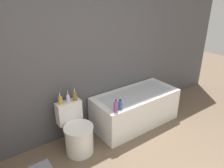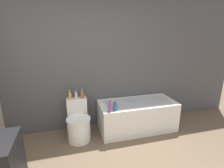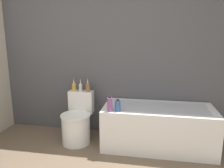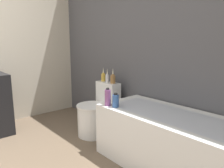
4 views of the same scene
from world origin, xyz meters
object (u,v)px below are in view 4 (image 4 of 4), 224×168
(shampoo_bottle_short, at_px, (116,101))
(vase_gold, at_px, (103,76))
(shampoo_bottle_tall, at_px, (108,97))
(toilet, at_px, (96,114))
(vase_silver, at_px, (107,78))
(bathtub, at_px, (169,141))
(vase_bronze, at_px, (113,78))

(shampoo_bottle_short, bearing_deg, vase_gold, 149.87)
(vase_gold, xyz_separation_m, shampoo_bottle_tall, (0.63, -0.45, -0.10))
(toilet, relative_size, vase_silver, 3.52)
(vase_silver, xyz_separation_m, shampoo_bottle_short, (0.61, -0.40, -0.12))
(vase_gold, distance_m, shampoo_bottle_tall, 0.78)
(bathtub, bearing_deg, shampoo_bottle_short, -155.25)
(shampoo_bottle_tall, bearing_deg, bathtub, 23.32)
(toilet, bearing_deg, shampoo_bottle_short, -17.97)
(toilet, bearing_deg, shampoo_bottle_tall, -23.55)
(vase_bronze, xyz_separation_m, shampoo_bottle_tall, (0.41, -0.43, -0.11))
(bathtub, distance_m, vase_gold, 1.34)
(bathtub, height_order, toilet, toilet)
(vase_bronze, bearing_deg, vase_gold, 176.76)
(vase_gold, relative_size, shampoo_bottle_short, 1.31)
(vase_silver, xyz_separation_m, shampoo_bottle_tall, (0.52, -0.43, -0.10))
(bathtub, xyz_separation_m, vase_silver, (-1.13, 0.16, 0.47))
(vase_silver, distance_m, shampoo_bottle_short, 0.74)
(toilet, xyz_separation_m, vase_bronze, (0.11, 0.21, 0.48))
(vase_gold, height_order, shampoo_bottle_tall, vase_gold)
(vase_bronze, distance_m, shampoo_bottle_short, 0.66)
(bathtub, relative_size, shampoo_bottle_tall, 7.57)
(vase_silver, relative_size, vase_bronze, 0.96)
(toilet, relative_size, vase_gold, 3.52)
(bathtub, height_order, shampoo_bottle_short, shampoo_bottle_short)
(bathtub, xyz_separation_m, vase_bronze, (-1.02, 0.17, 0.48))
(vase_gold, relative_size, vase_bronze, 0.96)
(bathtub, bearing_deg, shampoo_bottle_tall, -156.68)
(vase_bronze, xyz_separation_m, shampoo_bottle_short, (0.51, -0.41, -0.13))
(vase_bronze, height_order, shampoo_bottle_tall, vase_bronze)
(toilet, bearing_deg, bathtub, 1.90)
(vase_bronze, relative_size, shampoo_bottle_short, 1.37)
(shampoo_bottle_tall, height_order, shampoo_bottle_short, shampoo_bottle_tall)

